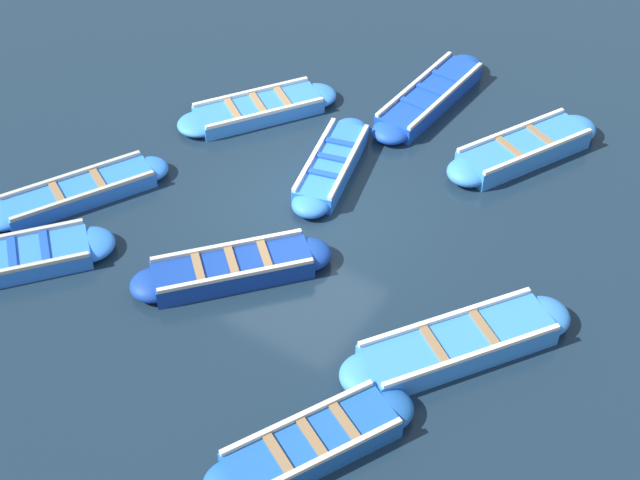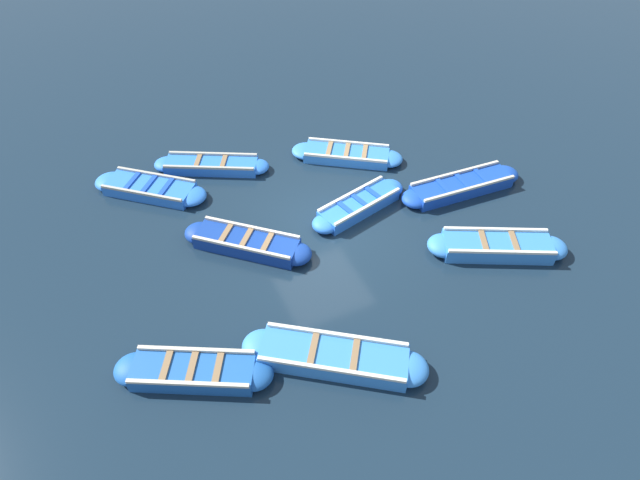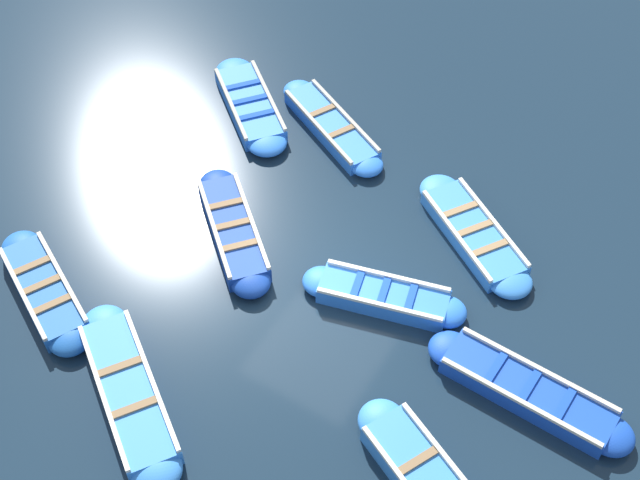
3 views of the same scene
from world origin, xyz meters
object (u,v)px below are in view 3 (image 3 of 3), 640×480
Objects in this scene: boat_outer_left at (383,296)px; boat_far_corner at (528,391)px; buoy_orange_near at (220,187)px; boat_end_of_row at (474,233)px; boat_tucked at (331,126)px; boat_near_quay at (233,231)px; boat_drifting at (129,393)px; boat_stern_in at (250,105)px; boat_alongside at (44,290)px.

boat_far_corner is (-3.09, 0.50, 0.00)m from boat_outer_left.
boat_far_corner reaches higher than buoy_orange_near.
boat_tucked is (4.00, -1.23, 0.00)m from boat_end_of_row.
boat_outer_left is at bearing 170.11° from buoy_orange_near.
boat_near_quay is 0.81× the size of boat_far_corner.
boat_near_quay reaches higher than boat_far_corner.
boat_outer_left is (-2.74, -4.07, -0.02)m from boat_drifting.
boat_far_corner reaches higher than boat_end_of_row.
boat_stern_in reaches higher than boat_end_of_row.
boat_near_quay is at bearing 30.57° from boat_end_of_row.
boat_drifting is (3.53, 6.37, 0.04)m from boat_end_of_row.
boat_far_corner is at bearing 147.41° from boat_tucked.
boat_end_of_row reaches higher than buoy_orange_near.
boat_far_corner is (-8.23, 3.68, 0.02)m from boat_stern_in.
boat_tucked is at bearing -109.97° from buoy_orange_near.
boat_drifting is 2.90m from boat_alongside.
boat_alongside is at bearing 29.91° from boat_outer_left.
boat_tucked is (-2.28, -6.69, -0.03)m from boat_alongside.
boat_near_quay is at bearing -3.43° from boat_far_corner.
boat_tucked is at bearing -91.53° from boat_near_quay.
boat_outer_left is 0.98× the size of boat_alongside.
boat_stern_in is (2.40, -7.24, -0.04)m from boat_drifting.
boat_outer_left reaches higher than boat_end_of_row.
boat_near_quay reaches higher than boat_outer_left.
boat_near_quay is (0.57, -3.95, -0.01)m from boat_drifting.
boat_end_of_row is 4.18m from boat_tucked.
boat_end_of_row is 1.05× the size of boat_outer_left.
boat_drifting is 4.91m from boat_outer_left.
boat_tucked reaches higher than buoy_orange_near.
boat_stern_in is at bearing -93.22° from boat_alongside.
boat_near_quay reaches higher than boat_stern_in.
boat_far_corner is 7.42m from buoy_orange_near.
boat_alongside is (6.28, 5.46, 0.03)m from boat_end_of_row.
boat_near_quay is 3.32m from boat_outer_left.
boat_near_quay reaches higher than boat_end_of_row.
boat_near_quay is 3.75m from boat_alongside.
boat_outer_left is at bearing -9.20° from boat_far_corner.
boat_drifting reaches higher than boat_tucked.
boat_near_quay is 3.65m from boat_tucked.
boat_alongside is at bearing 41.03° from boat_end_of_row.
boat_tucked is 2.97m from buoy_orange_near.
boat_drifting is at bearing 31.46° from boat_far_corner.
boat_far_corner is 1.11× the size of boat_tucked.
boat_outer_left reaches higher than boat_tucked.
boat_near_quay is 6.41m from boat_far_corner.
boat_stern_in is at bearing -71.68° from boat_drifting.
boat_stern_in is 6.35m from boat_alongside.
boat_near_quay is at bearing 88.47° from boat_tucked.
boat_outer_left is 4.77m from boat_tucked.
boat_outer_left is (0.78, 2.30, 0.03)m from boat_end_of_row.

